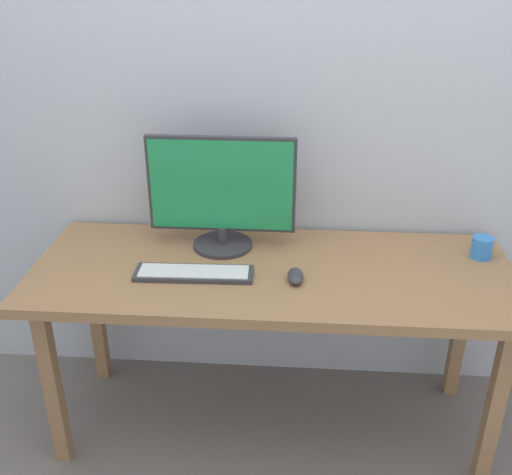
# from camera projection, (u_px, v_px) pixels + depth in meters

# --- Properties ---
(ground_plane) EXTENTS (6.00, 6.00, 0.00)m
(ground_plane) POSITION_uv_depth(u_px,v_px,m) (271.00, 421.00, 2.43)
(ground_plane) COLOR slate
(wall_back) EXTENTS (3.22, 0.04, 3.00)m
(wall_back) POSITION_uv_depth(u_px,v_px,m) (281.00, 27.00, 2.11)
(wall_back) COLOR #B2BCC6
(wall_back) RESTS_ON ground_plane
(desk) EXTENTS (1.73, 0.67, 0.72)m
(desk) POSITION_uv_depth(u_px,v_px,m) (272.00, 285.00, 2.15)
(desk) COLOR #936D47
(desk) RESTS_ON ground_plane
(monitor) EXTENTS (0.55, 0.23, 0.43)m
(monitor) POSITION_uv_depth(u_px,v_px,m) (222.00, 193.00, 2.18)
(monitor) COLOR #333338
(monitor) RESTS_ON desk
(keyboard_primary) EXTENTS (0.42, 0.13, 0.02)m
(keyboard_primary) POSITION_uv_depth(u_px,v_px,m) (194.00, 273.00, 2.07)
(keyboard_primary) COLOR #333338
(keyboard_primary) RESTS_ON desk
(mouse) EXTENTS (0.06, 0.11, 0.04)m
(mouse) POSITION_uv_depth(u_px,v_px,m) (295.00, 276.00, 2.03)
(mouse) COLOR #333338
(mouse) RESTS_ON desk
(coffee_mug) EXTENTS (0.08, 0.08, 0.08)m
(coffee_mug) POSITION_uv_depth(u_px,v_px,m) (482.00, 247.00, 2.18)
(coffee_mug) COLOR #337FD8
(coffee_mug) RESTS_ON desk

